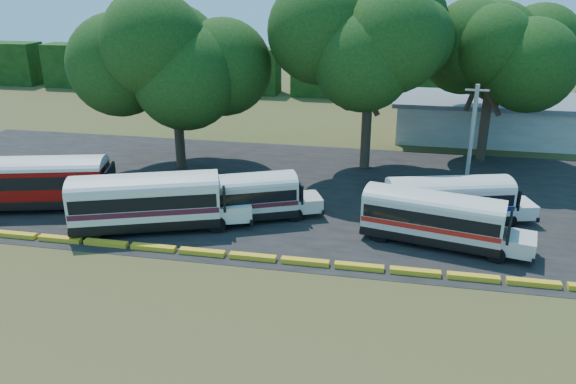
% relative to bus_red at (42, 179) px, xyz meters
% --- Properties ---
extents(ground, '(160.00, 160.00, 0.00)m').
position_rel_bus_red_xyz_m(ground, '(14.40, -5.54, -2.11)').
color(ground, '#374416').
rests_on(ground, ground).
extents(asphalt_strip, '(64.00, 24.00, 0.02)m').
position_rel_bus_red_xyz_m(asphalt_strip, '(15.40, 6.46, -2.10)').
color(asphalt_strip, black).
rests_on(asphalt_strip, ground).
extents(curb, '(53.70, 0.45, 0.30)m').
position_rel_bus_red_xyz_m(curb, '(14.40, -4.54, -1.96)').
color(curb, yellow).
rests_on(curb, ground).
extents(terminal_building, '(19.00, 9.00, 4.00)m').
position_rel_bus_red_xyz_m(terminal_building, '(32.40, 24.46, -0.08)').
color(terminal_building, silver).
rests_on(terminal_building, ground).
extents(treeline_backdrop, '(130.00, 4.00, 6.00)m').
position_rel_bus_red_xyz_m(treeline_backdrop, '(14.40, 42.46, 0.89)').
color(treeline_backdrop, black).
rests_on(treeline_backdrop, ground).
extents(bus_red, '(11.51, 5.48, 3.68)m').
position_rel_bus_red_xyz_m(bus_red, '(0.00, 0.00, 0.00)').
color(bus_red, black).
rests_on(bus_red, ground).
extents(bus_cream_west, '(11.38, 6.33, 3.65)m').
position_rel_bus_red_xyz_m(bus_cream_west, '(8.62, -1.82, -0.04)').
color(bus_cream_west, black).
rests_on(bus_cream_west, ground).
extents(bus_cream_east, '(9.68, 5.91, 3.14)m').
position_rel_bus_red_xyz_m(bus_cream_east, '(13.72, 0.60, -0.34)').
color(bus_cream_east, black).
rests_on(bus_cream_east, ground).
extents(bus_white_red, '(10.16, 4.49, 3.24)m').
position_rel_bus_red_xyz_m(bus_white_red, '(26.03, -0.54, -0.27)').
color(bus_white_red, black).
rests_on(bus_white_red, ground).
extents(bus_white_blue, '(9.87, 4.84, 3.15)m').
position_rel_bus_red_xyz_m(bus_white_blue, '(27.16, 2.74, -0.33)').
color(bus_white_blue, black).
rests_on(bus_white_blue, ground).
extents(tree_west, '(10.47, 10.47, 13.17)m').
position_rel_bus_red_xyz_m(tree_west, '(5.87, 10.36, 7.19)').
color(tree_west, '#312618').
rests_on(tree_west, ground).
extents(tree_center, '(10.89, 10.89, 14.72)m').
position_rel_bus_red_xyz_m(tree_center, '(20.99, 13.12, 8.57)').
color(tree_center, '#312618').
rests_on(tree_center, ground).
extents(tree_east, '(9.85, 9.85, 13.30)m').
position_rel_bus_red_xyz_m(tree_east, '(30.77, 17.09, 7.53)').
color(tree_east, '#312618').
rests_on(tree_east, ground).
extents(utility_pole, '(1.60, 0.30, 8.09)m').
position_rel_bus_red_xyz_m(utility_pole, '(28.66, 8.23, 2.05)').
color(utility_pole, gray).
rests_on(utility_pole, ground).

